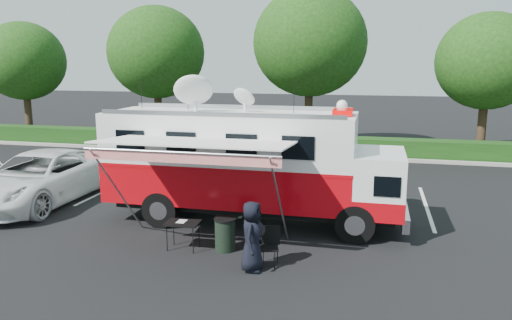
{
  "coord_description": "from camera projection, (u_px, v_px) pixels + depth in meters",
  "views": [
    {
      "loc": [
        3.62,
        -14.59,
        5.02
      ],
      "look_at": [
        0.0,
        0.5,
        1.9
      ],
      "focal_mm": 35.0,
      "sensor_mm": 36.0,
      "label": 1
    }
  ],
  "objects": [
    {
      "name": "white_suv",
      "position": [
        42.0,
        202.0,
        17.92
      ],
      "size": [
        3.05,
        6.52,
        1.8
      ],
      "primitive_type": "imported",
      "rotation": [
        0.0,
        0.0,
        -0.01
      ],
      "color": "silver",
      "rests_on": "ground_plane"
    },
    {
      "name": "person",
      "position": [
        252.0,
        270.0,
        12.13
      ],
      "size": [
        0.55,
        0.85,
        1.73
      ],
      "primitive_type": "imported",
      "rotation": [
        0.0,
        0.0,
        1.57
      ],
      "color": "black",
      "rests_on": "ground_plane"
    },
    {
      "name": "stall_lines",
      "position": [
        259.0,
        196.0,
        18.7
      ],
      "size": [
        24.12,
        5.5,
        0.01
      ],
      "color": "silver",
      "rests_on": "ground_plane"
    },
    {
      "name": "folding_table",
      "position": [
        183.0,
        224.0,
        13.34
      ],
      "size": [
        0.93,
        0.68,
        0.77
      ],
      "color": "black",
      "rests_on": "ground_plane"
    },
    {
      "name": "ground_plane",
      "position": [
        252.0,
        222.0,
        15.72
      ],
      "size": [
        120.0,
        120.0,
        0.0
      ],
      "primitive_type": "plane",
      "color": "black",
      "rests_on": "ground"
    },
    {
      "name": "folding_chair",
      "position": [
        270.0,
        242.0,
        12.41
      ],
      "size": [
        0.56,
        0.59,
        0.96
      ],
      "color": "black",
      "rests_on": "ground_plane"
    },
    {
      "name": "command_truck",
      "position": [
        250.0,
        163.0,
        15.37
      ],
      "size": [
        9.2,
        2.53,
        4.42
      ],
      "color": "black",
      "rests_on": "ground_plane"
    },
    {
      "name": "trash_bin",
      "position": [
        225.0,
        234.0,
        13.33
      ],
      "size": [
        0.59,
        0.59,
        0.89
      ],
      "color": "black",
      "rests_on": "ground_plane"
    },
    {
      "name": "awning",
      "position": [
        194.0,
        146.0,
        12.87
      ],
      "size": [
        5.02,
        2.6,
        3.03
      ],
      "color": "silver",
      "rests_on": "ground_plane"
    },
    {
      "name": "back_border",
      "position": [
        330.0,
        60.0,
        26.78
      ],
      "size": [
        60.0,
        6.14,
        8.87
      ],
      "color": "#9E998E",
      "rests_on": "ground_plane"
    }
  ]
}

